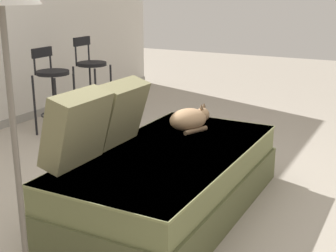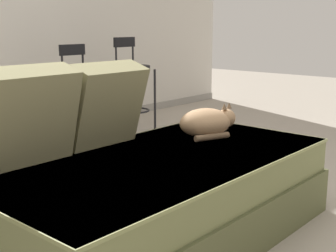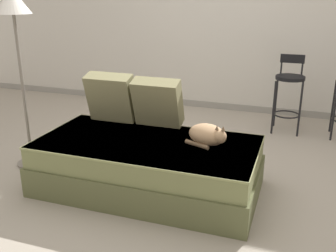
% 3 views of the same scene
% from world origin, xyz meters
% --- Properties ---
extents(ground_plane, '(16.00, 16.00, 0.00)m').
position_xyz_m(ground_plane, '(0.00, 0.00, 0.00)').
color(ground_plane, '#A89E8E').
rests_on(ground_plane, ground).
extents(couch, '(1.87, 0.98, 0.44)m').
position_xyz_m(couch, '(0.00, -0.40, 0.23)').
color(couch, brown).
rests_on(couch, ground).
extents(throw_pillow_corner, '(0.45, 0.27, 0.47)m').
position_xyz_m(throw_pillow_corner, '(-0.51, -0.02, 0.68)').
color(throw_pillow_corner, '#847F56').
rests_on(throw_pillow_corner, couch).
extents(throw_pillow_middle, '(0.43, 0.28, 0.46)m').
position_xyz_m(throw_pillow_middle, '(-0.05, -0.02, 0.68)').
color(throw_pillow_middle, '#847F56').
rests_on(throw_pillow_middle, couch).
extents(cat, '(0.39, 0.34, 0.20)m').
position_xyz_m(cat, '(0.50, -0.31, 0.53)').
color(cat, tan).
rests_on(cat, couch).
extents(bar_stool_near_window, '(0.34, 0.34, 0.92)m').
position_xyz_m(bar_stool_near_window, '(1.03, 1.55, 0.54)').
color(bar_stool_near_window, black).
rests_on(bar_stool_near_window, ground).
extents(bar_stool_by_doorway, '(0.34, 0.34, 0.97)m').
position_xyz_m(bar_stool_by_doorway, '(1.70, 1.55, 0.54)').
color(bar_stool_by_doorway, black).
rests_on(bar_stool_by_doorway, ground).
extents(floor_lamp, '(0.32, 0.32, 1.66)m').
position_xyz_m(floor_lamp, '(-1.28, -0.31, 1.40)').
color(floor_lamp, slate).
rests_on(floor_lamp, ground).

